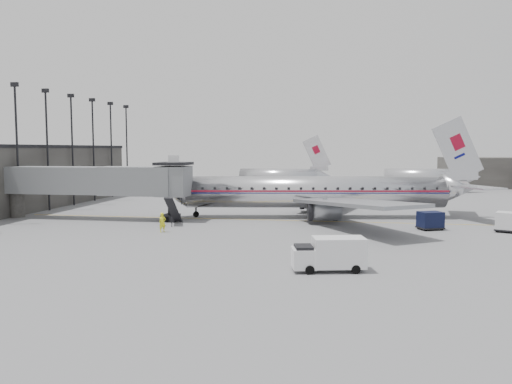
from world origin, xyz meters
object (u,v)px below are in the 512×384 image
at_px(baggage_cart_navy, 430,220).
at_px(ramp_worker, 162,222).
at_px(baggage_cart_white, 510,222).
at_px(service_van, 330,253).
at_px(airliner, 321,192).

distance_m(baggage_cart_navy, ramp_worker, 25.64).
xyz_separation_m(baggage_cart_white, ramp_worker, (-32.10, -5.08, -0.08)).
bearing_deg(baggage_cart_white, baggage_cart_navy, -158.08).
xyz_separation_m(service_van, baggage_cart_white, (16.40, 17.64, -0.14)).
relative_size(airliner, baggage_cart_navy, 13.37).
xyz_separation_m(airliner, baggage_cart_navy, (10.67, -7.11, -1.97)).
height_order(service_van, baggage_cart_white, service_van).
xyz_separation_m(baggage_cart_navy, baggage_cart_white, (7.05, -0.37, 0.07)).
bearing_deg(baggage_cart_navy, service_van, -139.95).
bearing_deg(baggage_cart_white, ramp_worker, -146.10).
bearing_deg(baggage_cart_navy, ramp_worker, 169.76).
height_order(service_van, baggage_cart_navy, service_van).
relative_size(airliner, ramp_worker, 19.73).
xyz_separation_m(service_van, ramp_worker, (-15.70, 12.56, -0.22)).
bearing_deg(baggage_cart_white, service_van, -108.01).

